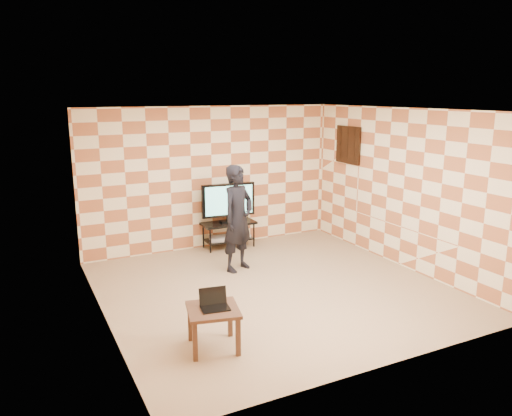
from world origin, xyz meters
The scene contains 14 objects.
floor centered at (0.00, 0.00, 0.00)m, with size 5.00×5.00×0.00m, color #9F7F63.
wall_back centered at (0.00, 2.50, 1.35)m, with size 5.00×0.02×2.70m, color #F9EDC2.
wall_front centered at (0.00, -2.50, 1.35)m, with size 5.00×0.02×2.70m, color #F9EDC2.
wall_left centered at (-2.50, 0.00, 1.35)m, with size 0.02×5.00×2.70m, color #F9EDC2.
wall_right centered at (2.50, 0.00, 1.35)m, with size 0.02×5.00×2.70m, color #F9EDC2.
ceiling centered at (0.00, 0.00, 2.70)m, with size 5.00×5.00×0.02m, color white.
wall_art centered at (2.47, 1.55, 1.95)m, with size 0.04×0.72×0.72m.
tv_stand centered at (0.23, 2.25, 0.37)m, with size 1.03×0.46×0.50m.
tv centered at (0.23, 2.25, 0.92)m, with size 1.05×0.22×0.76m.
dvd_player centered at (0.06, 2.22, 0.21)m, with size 0.43×0.30×0.07m, color silver.
game_console centered at (0.55, 2.21, 0.20)m, with size 0.22×0.16×0.05m, color silver.
side_table centered at (-1.50, -1.28, 0.41)m, with size 0.70×0.70×0.50m.
laptop centered at (-1.47, -1.26, 0.55)m, with size 0.36×0.30×0.22m.
person centered at (-0.12, 1.03, 0.90)m, with size 0.65×0.43×1.79m, color black.
Camera 1 is at (-3.44, -6.31, 2.94)m, focal length 35.00 mm.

